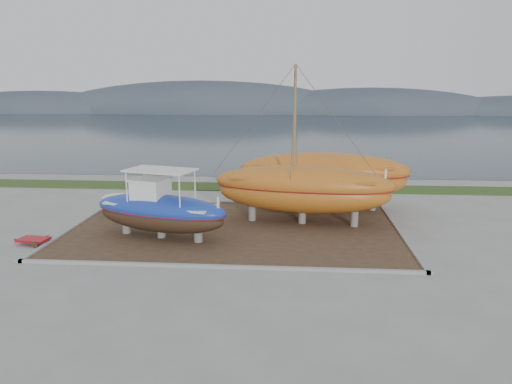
# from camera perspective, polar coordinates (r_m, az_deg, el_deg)

# --- Properties ---
(ground) EXTENTS (140.00, 140.00, 0.00)m
(ground) POSITION_cam_1_polar(r_m,az_deg,el_deg) (24.35, -3.60, -6.92)
(ground) COLOR gray
(ground) RESTS_ON ground
(dirt_patch) EXTENTS (18.00, 12.00, 0.06)m
(dirt_patch) POSITION_cam_1_polar(r_m,az_deg,el_deg) (28.12, -2.45, -4.20)
(dirt_patch) COLOR #422D1E
(dirt_patch) RESTS_ON ground
(curb_frame) EXTENTS (18.60, 12.60, 0.15)m
(curb_frame) POSITION_cam_1_polar(r_m,az_deg,el_deg) (28.11, -2.45, -4.11)
(curb_frame) COLOR gray
(curb_frame) RESTS_ON ground
(grass_strip) EXTENTS (44.00, 3.00, 0.08)m
(grass_strip) POSITION_cam_1_polar(r_m,az_deg,el_deg) (39.22, -0.42, 0.56)
(grass_strip) COLOR #284219
(grass_strip) RESTS_ON ground
(sea) EXTENTS (260.00, 100.00, 0.04)m
(sea) POSITION_cam_1_polar(r_m,az_deg,el_deg) (93.17, 2.51, 7.32)
(sea) COLOR #182430
(sea) RESTS_ON ground
(mountain_ridge) EXTENTS (200.00, 36.00, 20.00)m
(mountain_ridge) POSITION_cam_1_polar(r_m,az_deg,el_deg) (148.02, 3.30, 9.14)
(mountain_ridge) COLOR #333D49
(mountain_ridge) RESTS_ON ground
(blue_caique) EXTENTS (7.90, 4.36, 3.63)m
(blue_caique) POSITION_cam_1_polar(r_m,az_deg,el_deg) (26.47, -10.89, -1.33)
(blue_caique) COLOR #1A38A5
(blue_caique) RESTS_ON dirt_patch
(white_dinghy) EXTENTS (4.79, 3.32, 1.35)m
(white_dinghy) POSITION_cam_1_polar(r_m,az_deg,el_deg) (31.28, -14.05, -1.53)
(white_dinghy) COLOR white
(white_dinghy) RESTS_ON dirt_patch
(orange_sailboat) EXTENTS (10.65, 4.43, 9.00)m
(orange_sailboat) POSITION_cam_1_polar(r_m,az_deg,el_deg) (28.32, 5.45, 5.24)
(orange_sailboat) COLOR #AC5C1A
(orange_sailboat) RESTS_ON dirt_patch
(orange_bare_hull) EXTENTS (11.02, 3.88, 3.56)m
(orange_bare_hull) POSITION_cam_1_polar(r_m,az_deg,el_deg) (32.39, 7.75, 1.19)
(orange_bare_hull) COLOR #AC5C1A
(orange_bare_hull) RESTS_ON dirt_patch
(red_trailer) EXTENTS (2.34, 1.39, 0.31)m
(red_trailer) POSITION_cam_1_polar(r_m,az_deg,el_deg) (27.88, -24.10, -5.17)
(red_trailer) COLOR #AA131B
(red_trailer) RESTS_ON ground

